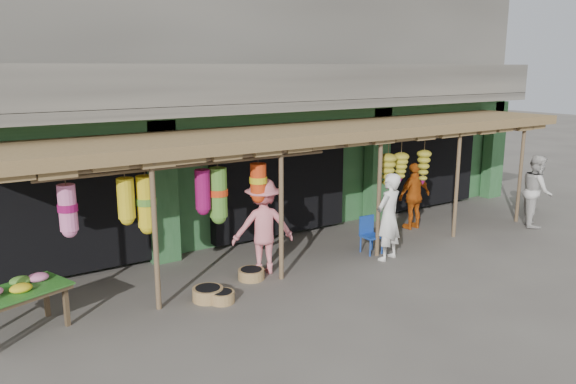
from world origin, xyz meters
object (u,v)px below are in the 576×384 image
flower_table (18,292)px  person_front (389,217)px  person_right (537,191)px  person_vendor (414,196)px  blue_chair (369,232)px  person_shopper (263,226)px

flower_table → person_front: bearing=-23.8°
flower_table → person_right: bearing=-22.7°
flower_table → person_vendor: (9.31, 0.76, 0.16)m
person_right → person_vendor: (-2.79, 1.57, -0.08)m
person_right → person_front: bearing=132.8°
person_vendor → person_right: bearing=152.5°
blue_chair → person_vendor: bearing=22.5°
blue_chair → person_vendor: 2.38m
person_shopper → person_right: bearing=-169.0°
person_shopper → person_front: bearing=-178.4°
blue_chair → person_front: size_ratio=0.44×
person_vendor → person_shopper: 4.85m
blue_chair → person_right: size_ratio=0.44×
person_vendor → person_shopper: person_shopper is taller
blue_chair → person_front: person_front is taller
flower_table → person_vendor: bearing=-14.2°
person_right → person_shopper: 7.67m
flower_table → person_front: 7.14m
person_shopper → flower_table: bearing=21.0°
person_shopper → blue_chair: bearing=-166.5°
person_right → flower_table: bearing=131.3°
person_front → person_right: size_ratio=1.01×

